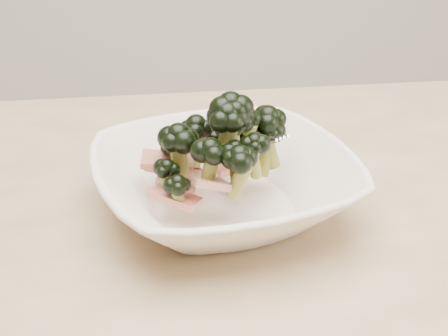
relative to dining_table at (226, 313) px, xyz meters
The scene contains 2 objects.
dining_table is the anchor object (origin of this frame).
broccoli_dish 0.15m from the dining_table, 84.79° to the left, with size 0.31×0.31×0.13m.
Camera 1 is at (-0.07, -0.51, 1.08)m, focal length 50.00 mm.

